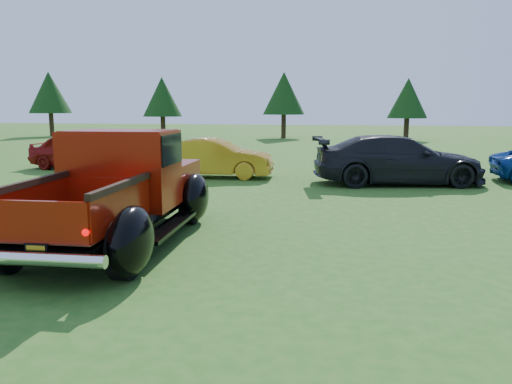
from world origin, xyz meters
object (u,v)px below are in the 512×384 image
Objects in this scene: tree_mid_left at (284,93)px; show_car_grey at (398,160)px; pickup_truck at (122,188)px; show_car_red at (79,152)px; show_car_yellow at (214,158)px; tree_mid_right at (408,98)px; tree_far_west at (49,93)px; tree_west at (162,97)px.

show_car_grey is at bearing -73.81° from tree_mid_left.
pickup_truck is 1.36× the size of show_car_red.
show_car_grey is at bearing -87.16° from show_car_red.
show_car_grey is (6.02, -0.37, 0.09)m from show_car_yellow.
tree_mid_right reaches higher than show_car_red.
show_car_red is (13.80, -19.79, -2.84)m from tree_far_west.
tree_west is 0.92× the size of tree_mid_left.
tree_west is 25.72m from show_car_grey.
tree_far_west is at bearing 121.86° from pickup_truck.
show_car_grey is at bearing -52.75° from tree_west.
show_car_yellow is at bearing -88.75° from tree_mid_left.
show_car_grey is (15.50, -20.38, -2.35)m from tree_west.
show_car_grey is (-2.50, -21.38, -2.22)m from tree_mid_right.
tree_west reaches higher than show_car_yellow.
tree_mid_right is at bearing 71.90° from pickup_truck.
tree_mid_right is (9.00, -1.00, -0.41)m from tree_mid_left.
tree_far_west is 10.06m from tree_west.
show_car_grey is at bearing 51.55° from pickup_truck.
tree_west is at bearing 22.02° from show_car_red.
tree_west is 1.15× the size of show_car_yellow.
tree_mid_right is 0.81× the size of pickup_truck.
tree_mid_left is at bearing -2.22° from show_car_yellow.
tree_mid_left is at bearing 6.12° from show_car_grey.
show_car_yellow is at bearing 90.86° from pickup_truck.
tree_mid_left is 1.25× the size of show_car_yellow.
show_car_red is (3.80, -18.79, -2.43)m from tree_west.
show_car_red is (-5.20, -20.79, -2.70)m from tree_mid_left.
tree_west reaches higher than pickup_truck.
tree_far_west is 35.35m from pickup_truck.
tree_mid_left is 1.26× the size of show_car_red.
tree_far_west is 19.03m from tree_mid_left.
show_car_yellow is (-8.52, -21.01, -2.31)m from tree_mid_right.
show_car_red is 11.81m from show_car_grey.
tree_far_west is at bearing 180.00° from tree_mid_right.
pickup_truck is 9.45m from show_car_grey.
tree_mid_left is 0.92× the size of pickup_truck.
tree_far_west reaches higher than show_car_red.
tree_mid_left is at bearing -3.45° from show_car_red.
tree_far_west is 1.18× the size of tree_mid_right.
tree_mid_right is at bearing -6.34° from tree_mid_left.
tree_mid_right reaches higher than show_car_yellow.
show_car_yellow is at bearing -64.65° from tree_west.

